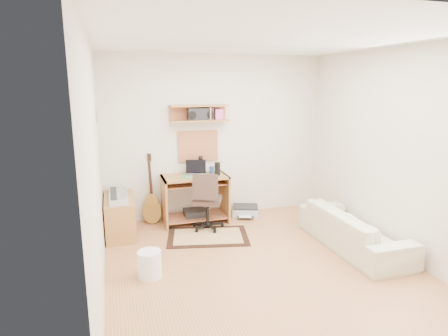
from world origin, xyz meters
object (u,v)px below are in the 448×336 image
object	(u,v)px
printer	(245,211)
sofa	(354,223)
task_chair	(207,200)
cabinet	(119,216)
desk	(195,199)

from	to	relation	value
printer	sofa	size ratio (longest dim) A/B	0.24
task_chair	cabinet	bearing A→B (deg)	-164.60
printer	sofa	world-z (taller)	sofa
task_chair	cabinet	size ratio (longest dim) A/B	1.00
task_chair	cabinet	distance (m)	1.29
task_chair	sofa	bearing A→B (deg)	-12.46
task_chair	sofa	world-z (taller)	task_chair
desk	printer	size ratio (longest dim) A/B	2.37
cabinet	printer	bearing A→B (deg)	5.98
desk	sofa	distance (m)	2.38
desk	sofa	world-z (taller)	desk
desk	task_chair	bearing A→B (deg)	-72.43
desk	printer	distance (m)	0.90
desk	sofa	bearing A→B (deg)	-40.84
desk	printer	bearing A→B (deg)	2.41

